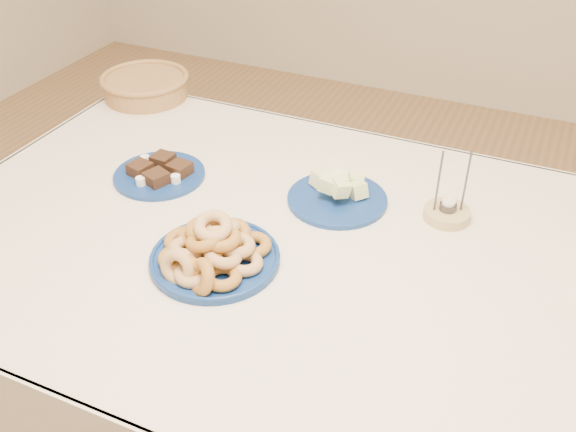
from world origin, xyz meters
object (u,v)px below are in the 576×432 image
object	(u,v)px
dining_table	(297,278)
donut_platter	(213,251)
melon_plate	(338,192)
wicker_basket	(145,85)
brownie_plate	(159,173)
candle_holder	(447,212)

from	to	relation	value
dining_table	donut_platter	xyz separation A→B (m)	(-0.13, -0.14, 0.14)
melon_plate	wicker_basket	bearing A→B (deg)	158.09
dining_table	wicker_basket	world-z (taller)	wicker_basket
melon_plate	brownie_plate	world-z (taller)	melon_plate
dining_table	melon_plate	xyz separation A→B (m)	(0.02, 0.19, 0.13)
dining_table	melon_plate	size ratio (longest dim) A/B	7.11
donut_platter	candle_holder	distance (m)	0.55
brownie_plate	wicker_basket	size ratio (longest dim) A/B	0.75
brownie_plate	wicker_basket	bearing A→B (deg)	128.15
dining_table	brownie_plate	bearing A→B (deg)	166.58
melon_plate	wicker_basket	distance (m)	0.82
wicker_basket	candle_holder	distance (m)	1.05
brownie_plate	candle_holder	world-z (taller)	candle_holder
dining_table	brownie_plate	world-z (taller)	brownie_plate
candle_holder	melon_plate	bearing A→B (deg)	-172.81
dining_table	melon_plate	bearing A→B (deg)	82.69
brownie_plate	wicker_basket	world-z (taller)	wicker_basket
wicker_basket	candle_holder	size ratio (longest dim) A/B	2.00
brownie_plate	candle_holder	distance (m)	0.71
dining_table	wicker_basket	size ratio (longest dim) A/B	4.84
donut_platter	brownie_plate	xyz separation A→B (m)	(-0.30, 0.24, -0.02)
dining_table	donut_platter	size ratio (longest dim) A/B	5.17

